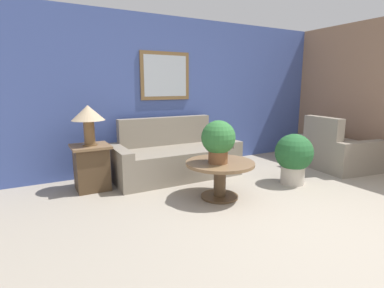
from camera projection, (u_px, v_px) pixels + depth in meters
The scene contains 10 objects.
ground_plane at pixel (340, 230), 3.05m from camera, with size 20.00×20.00×0.00m, color gray.
wall_back at pixel (193, 93), 5.47m from camera, with size 7.49×0.09×2.60m.
wall_right at pixel (369, 94), 5.43m from camera, with size 0.06×5.07×2.60m.
couch_main at pixel (174, 158), 4.86m from camera, with size 1.99×0.93×0.93m.
armchair at pixel (337, 152), 5.31m from camera, with size 1.10×1.25×0.93m.
coffee_table at pixel (220, 172), 3.88m from camera, with size 0.89×0.89×0.48m.
side_table at pixel (92, 167), 4.21m from camera, with size 0.51×0.51×0.64m.
table_lamp at pixel (88, 116), 4.07m from camera, with size 0.45×0.45×0.55m.
potted_plant_on_table at pixel (218, 140), 3.74m from camera, with size 0.43×0.43×0.54m.
potted_plant_floor at pixel (294, 156), 4.43m from camera, with size 0.56×0.56×0.75m.
Camera 1 is at (-2.68, -1.76, 1.45)m, focal length 28.00 mm.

